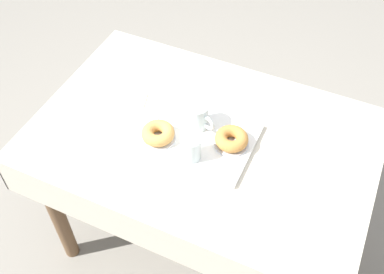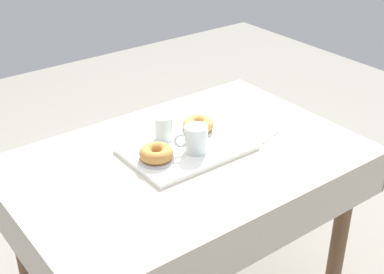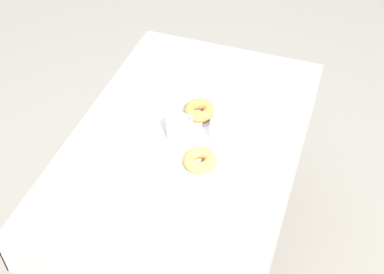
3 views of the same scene
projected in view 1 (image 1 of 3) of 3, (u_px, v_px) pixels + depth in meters
ground_plane at (200, 238)px, 2.24m from camera, size 6.00×6.00×0.00m
dining_table at (203, 153)px, 1.75m from camera, size 1.24×0.82×0.77m
serving_tray at (193, 136)px, 1.65m from camera, size 0.43×0.30×0.02m
tea_mug_left at (198, 117)px, 1.64m from camera, size 0.12×0.08×0.10m
water_glass_near at (191, 149)px, 1.54m from camera, size 0.07×0.07×0.09m
donut_plate_left at (158, 138)px, 1.63m from camera, size 0.12×0.12×0.01m
sugar_donut_left at (158, 133)px, 1.61m from camera, size 0.12×0.12×0.04m
donut_plate_right at (231, 143)px, 1.61m from camera, size 0.12×0.12×0.01m
sugar_donut_right at (232, 139)px, 1.59m from camera, size 0.12×0.12×0.04m
paper_napkin at (130, 104)px, 1.77m from camera, size 0.14×0.15×0.01m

